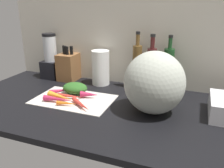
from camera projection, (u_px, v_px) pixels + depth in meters
ground_plane at (109, 108)px, 122.14cm from camera, size 170.00×80.00×3.00cm
wall_back at (131, 38)px, 145.37cm from camera, size 170.00×3.00×60.00cm
cutting_board at (73, 99)px, 128.27cm from camera, size 43.44×28.07×0.80cm
carrot_0 at (60, 91)px, 135.57cm from camera, size 10.68×11.20×3.02cm
carrot_1 at (71, 96)px, 128.79cm from camera, size 15.31×3.69×2.25cm
carrot_2 at (78, 103)px, 119.53cm from camera, size 11.74×10.88×2.48cm
carrot_3 at (60, 97)px, 126.22cm from camera, size 16.92×6.74×3.56cm
carrot_4 at (82, 105)px, 116.94cm from camera, size 12.60×9.49×2.63cm
carrot_5 at (58, 99)px, 123.49cm from camera, size 16.99×4.71×3.15cm
carrot_6 at (89, 94)px, 129.22cm from camera, size 10.71×5.70×3.55cm
carrot_7 at (67, 103)px, 119.70cm from camera, size 11.06×4.05×2.15cm
carrot_greens_pile at (75, 88)px, 135.09cm from camera, size 14.89×11.46×6.30cm
winter_squash at (154, 83)px, 109.68cm from camera, size 29.24×27.59×30.52cm
knife_block at (68, 67)px, 158.82cm from camera, size 12.10×13.75×23.73cm
blender_appliance at (51, 59)px, 161.61cm from camera, size 11.91×11.91×31.45cm
paper_towel_roll at (101, 68)px, 149.61cm from camera, size 11.39×11.39×22.44cm
bottle_0 at (137, 66)px, 141.58cm from camera, size 5.75×5.75×35.27cm
bottle_1 at (151, 69)px, 136.43cm from camera, size 5.48×5.48×34.51cm
bottle_2 at (168, 70)px, 135.42cm from camera, size 6.02×6.02×34.16cm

